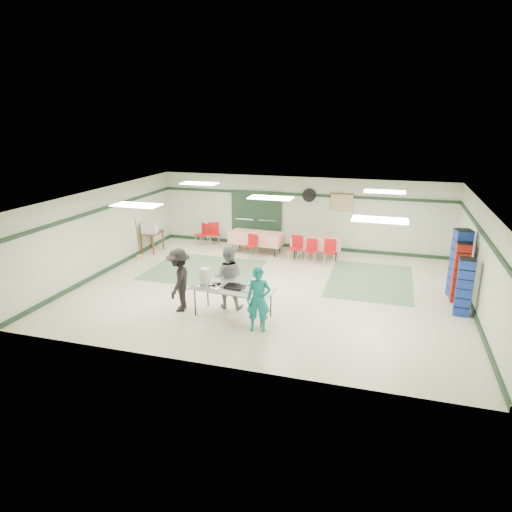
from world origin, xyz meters
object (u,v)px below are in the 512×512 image
(dining_table_a, at_px, (316,242))
(serving_table, at_px, (233,289))
(chair_b, at_px, (296,246))
(volunteer_teal, at_px, (258,300))
(printer_table, at_px, (152,235))
(crate_stack_blue_b, at_px, (464,287))
(volunteer_grey, at_px, (228,277))
(crate_stack_blue_a, at_px, (459,264))
(chair_a, at_px, (311,248))
(chair_loose_b, at_px, (203,232))
(chair_loose_a, at_px, (214,232))
(chair_d, at_px, (252,243))
(volunteer_dark, at_px, (179,280))
(chair_c, at_px, (330,249))
(crate_stack_red, at_px, (460,273))
(dining_table_b, at_px, (257,238))
(broom, at_px, (138,237))
(office_printer, at_px, (150,227))

(dining_table_a, bearing_deg, serving_table, -107.10)
(chair_b, bearing_deg, volunteer_teal, -77.98)
(printer_table, bearing_deg, crate_stack_blue_b, -15.27)
(volunteer_grey, distance_m, crate_stack_blue_a, 6.35)
(chair_a, bearing_deg, chair_loose_b, 172.80)
(chair_a, bearing_deg, printer_table, -172.11)
(chair_loose_a, distance_m, crate_stack_blue_b, 9.44)
(volunteer_teal, height_order, chair_a, volunteer_teal)
(chair_d, distance_m, printer_table, 3.75)
(volunteer_dark, xyz_separation_m, chair_c, (3.19, 5.00, -0.30))
(dining_table_a, xyz_separation_m, crate_stack_blue_a, (4.36, -2.54, 0.40))
(volunteer_grey, distance_m, crate_stack_red, 6.22)
(chair_loose_b, height_order, crate_stack_red, crate_stack_red)
(serving_table, height_order, chair_a, chair_a)
(dining_table_b, bearing_deg, crate_stack_red, -20.11)
(volunteer_grey, distance_m, dining_table_b, 5.07)
(chair_c, relative_size, broom, 0.58)
(chair_d, relative_size, printer_table, 0.89)
(chair_loose_b, bearing_deg, volunteer_grey, -30.20)
(crate_stack_blue_a, bearing_deg, crate_stack_red, -90.00)
(volunteer_teal, height_order, crate_stack_red, crate_stack_red)
(volunteer_teal, xyz_separation_m, chair_c, (0.91, 5.56, -0.26))
(office_printer, bearing_deg, chair_c, -6.67)
(crate_stack_red, height_order, broom, crate_stack_red)
(volunteer_grey, xyz_separation_m, printer_table, (-4.45, 4.01, -0.19))
(volunteer_dark, distance_m, chair_c, 5.94)
(chair_d, distance_m, chair_loose_a, 2.13)
(volunteer_dark, relative_size, broom, 1.12)
(chair_a, relative_size, chair_loose_b, 0.93)
(broom, bearing_deg, volunteer_teal, -38.63)
(volunteer_teal, bearing_deg, chair_b, 82.03)
(volunteer_grey, height_order, chair_loose_b, volunteer_grey)
(chair_loose_b, height_order, crate_stack_blue_a, crate_stack_blue_a)
(serving_table, height_order, chair_c, chair_c)
(chair_d, height_order, chair_loose_a, chair_loose_a)
(chair_d, relative_size, chair_loose_a, 0.92)
(crate_stack_blue_a, bearing_deg, dining_table_a, 149.76)
(crate_stack_blue_b, bearing_deg, chair_b, 147.15)
(chair_a, xyz_separation_m, chair_c, (0.64, 0.00, 0.02))
(volunteer_grey, height_order, crate_stack_blue_a, crate_stack_blue_a)
(chair_b, bearing_deg, crate_stack_blue_a, -12.46)
(volunteer_teal, xyz_separation_m, chair_loose_a, (-3.73, 6.60, -0.24))
(crate_stack_red, bearing_deg, crate_stack_blue_b, -90.00)
(chair_c, distance_m, chair_loose_b, 5.07)
(serving_table, distance_m, crate_stack_blue_b, 5.82)
(volunteer_teal, distance_m, chair_d, 5.87)
(chair_loose_b, relative_size, office_printer, 1.67)
(volunteer_teal, distance_m, crate_stack_red, 5.70)
(volunteer_dark, height_order, chair_c, volunteer_dark)
(chair_a, xyz_separation_m, chair_d, (-2.15, -0.00, 0.00))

